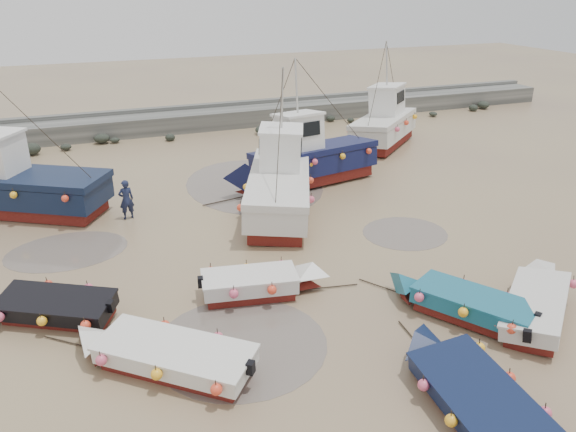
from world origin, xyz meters
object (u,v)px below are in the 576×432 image
Objects in this scene: cabin_boat_0 at (9,184)px; person at (129,218)px; dinghy_1 at (475,391)px; dinghy_3 at (540,301)px; dinghy_0 at (164,351)px; dinghy_4 at (47,303)px; cabin_boat_2 at (306,159)px; dinghy_5 at (261,280)px; cabin_boat_3 at (388,122)px; cabin_boat_1 at (279,181)px; dinghy_2 at (462,300)px.

cabin_boat_0 reaches higher than person.
dinghy_1 is 1.19× the size of dinghy_3.
dinghy_0 reaches higher than person.
cabin_boat_0 is 5.55m from person.
dinghy_3 is 3.02× the size of person.
cabin_boat_2 is at bearing -25.01° from dinghy_4.
dinghy_5 is (-7.65, 4.27, 0.02)m from dinghy_3.
dinghy_0 is at bearing 152.08° from dinghy_1.
cabin_boat_3 reaches higher than person.
cabin_boat_2 is (-2.05, 13.78, 0.82)m from dinghy_3.
dinghy_5 is at bearing -159.04° from dinghy_3.
cabin_boat_2 is (2.38, 2.53, 0.04)m from cabin_boat_1.
dinghy_4 and dinghy_5 have the same top height.
dinghy_5 is (3.61, 2.63, 0.02)m from dinghy_0.
cabin_boat_3 is at bearing 34.42° from dinghy_2.
dinghy_4 is 11.43m from cabin_boat_1.
cabin_boat_3 is (7.95, 18.02, 0.84)m from dinghy_2.
cabin_boat_3 is at bearing -67.73° from cabin_boat_2.
dinghy_2 is at bearing -55.29° from cabin_boat_1.
cabin_boat_2 reaches higher than person.
cabin_boat_1 is 1.07× the size of cabin_boat_2.
dinghy_2 is at bearing -105.38° from cabin_boat_0.
dinghy_3 is 12.11m from cabin_boat_1.
cabin_boat_1 is at bearing -77.84° from cabin_boat_0.
dinghy_2 and dinghy_3 have the same top height.
dinghy_4 is 0.70× the size of cabin_boat_3.
cabin_boat_3 is 17.94m from person.
cabin_boat_1 is (0.11, 13.89, 0.78)m from dinghy_1.
dinghy_0 is at bearing -111.55° from dinghy_4.
dinghy_2 is at bearing -53.70° from dinghy_0.
dinghy_0 and dinghy_2 have the same top height.
person is (-16.70, -6.41, -1.39)m from cabin_boat_3.
person is (-6.45, 15.15, -0.54)m from dinghy_1.
dinghy_5 is (-5.41, 3.37, 0.01)m from dinghy_2.
dinghy_2 is at bearing -80.23° from dinghy_4.
dinghy_2 and dinghy_4 have the same top height.
dinghy_1 is at bearing 160.12° from cabin_boat_2.
person is at bearing 95.24° from dinghy_2.
dinghy_1 is (6.72, -4.28, 0.00)m from dinghy_0.
cabin_boat_0 is at bearing -173.88° from dinghy_3.
dinghy_0 is 1.02× the size of dinghy_2.
cabin_boat_2 is (2.50, 16.42, 0.82)m from dinghy_1.
dinghy_5 is at bearing -112.25° from cabin_boat_0.
dinghy_1 and dinghy_2 have the same top height.
dinghy_3 is 19.77m from cabin_boat_3.
cabin_boat_0 is 1.29× the size of cabin_boat_3.
dinghy_0 is 11.82m from cabin_boat_1.
dinghy_4 is at bearing 79.22° from dinghy_0.
dinghy_0 is 15.27m from cabin_boat_2.
cabin_boat_1 is at bearing 161.61° from dinghy_3.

